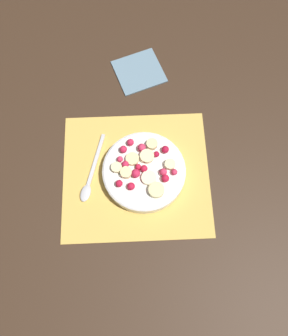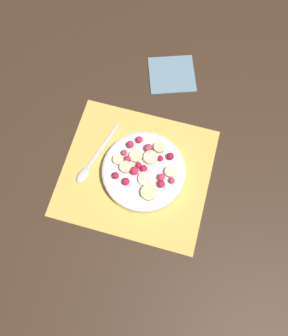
{
  "view_description": "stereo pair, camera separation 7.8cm",
  "coord_description": "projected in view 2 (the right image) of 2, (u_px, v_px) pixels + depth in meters",
  "views": [
    {
      "loc": [
        0.01,
        -0.25,
        0.78
      ],
      "look_at": [
        0.02,
        0.0,
        0.04
      ],
      "focal_mm": 35.0,
      "sensor_mm": 36.0,
      "label": 1
    },
    {
      "loc": [
        0.09,
        -0.24,
        0.78
      ],
      "look_at": [
        0.02,
        0.0,
        0.04
      ],
      "focal_mm": 35.0,
      "sensor_mm": 36.0,
      "label": 2
    }
  ],
  "objects": [
    {
      "name": "ground_plane",
      "position": [
        136.0,
        172.0,
        0.82
      ],
      "size": [
        3.0,
        3.0,
        0.0
      ],
      "primitive_type": "plane",
      "color": "#382619"
    },
    {
      "name": "placemat",
      "position": [
        136.0,
        172.0,
        0.82
      ],
      "size": [
        0.36,
        0.33,
        0.01
      ],
      "color": "#E0B251",
      "rests_on": "ground_plane"
    },
    {
      "name": "fruit_bowl",
      "position": [
        144.0,
        170.0,
        0.8
      ],
      "size": [
        0.2,
        0.2,
        0.05
      ],
      "color": "white",
      "rests_on": "placemat"
    },
    {
      "name": "spoon",
      "position": [
        91.0,
        164.0,
        0.82
      ],
      "size": [
        0.07,
        0.18,
        0.01
      ],
      "rotation": [
        0.0,
        0.0,
        4.44
      ],
      "color": "silver",
      "rests_on": "placemat"
    },
    {
      "name": "napkin",
      "position": [
        172.0,
        74.0,
        0.91
      ],
      "size": [
        0.16,
        0.16,
        0.01
      ],
      "color": "slate",
      "rests_on": "ground_plane"
    }
  ]
}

